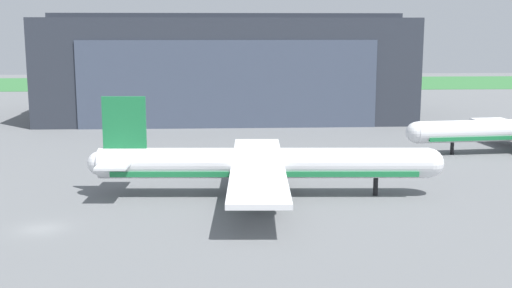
# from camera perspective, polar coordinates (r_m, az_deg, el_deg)

# --- Properties ---
(ground_plane) EXTENTS (440.00, 440.00, 0.00)m
(ground_plane) POSITION_cam_1_polar(r_m,az_deg,el_deg) (67.00, -18.41, -7.11)
(ground_plane) COLOR slate
(grass_field_strip) EXTENTS (440.00, 56.00, 0.08)m
(grass_field_strip) POSITION_cam_1_polar(r_m,az_deg,el_deg) (234.03, -7.43, 5.33)
(grass_field_strip) COLOR #34713A
(grass_field_strip) RESTS_ON ground_plane
(maintenance_hangar) EXTENTS (76.82, 41.23, 22.65)m
(maintenance_hangar) POSITION_cam_1_polar(r_m,az_deg,el_deg) (146.51, -2.60, 6.83)
(maintenance_hangar) COLOR #2D333D
(maintenance_hangar) RESTS_ON ground_plane
(airliner_near_left) EXTENTS (41.44, 35.16, 11.66)m
(airliner_near_left) POSITION_cam_1_polar(r_m,az_deg,el_deg) (75.12, 0.65, -1.80)
(airliner_near_left) COLOR white
(airliner_near_left) RESTS_ON ground_plane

